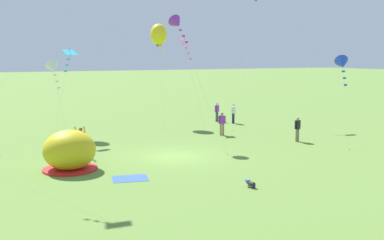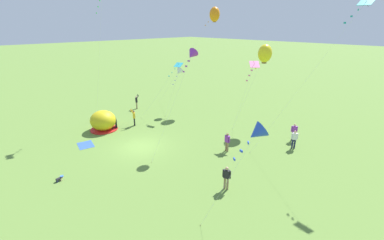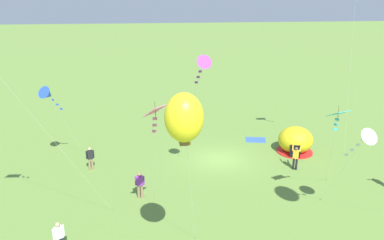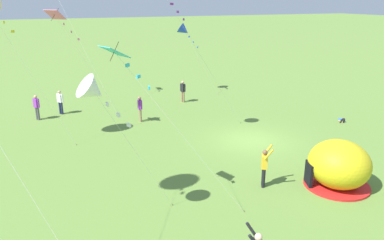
{
  "view_description": "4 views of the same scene",
  "coord_description": "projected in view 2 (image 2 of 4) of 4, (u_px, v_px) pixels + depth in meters",
  "views": [
    {
      "loc": [
        -10.39,
        -23.81,
        5.9
      ],
      "look_at": [
        1.31,
        0.4,
        2.03
      ],
      "focal_mm": 42.0,
      "sensor_mm": 36.0,
      "label": 1
    },
    {
      "loc": [
        18.43,
        -11.41,
        10.58
      ],
      "look_at": [
        2.06,
        4.5,
        1.99
      ],
      "focal_mm": 24.0,
      "sensor_mm": 36.0,
      "label": 2
    },
    {
      "loc": [
        5.62,
        25.55,
        11.83
      ],
      "look_at": [
        2.34,
        1.62,
        3.79
      ],
      "focal_mm": 35.0,
      "sensor_mm": 36.0,
      "label": 3
    },
    {
      "loc": [
        -17.33,
        11.07,
        7.86
      ],
      "look_at": [
        -1.56,
        4.4,
        2.29
      ],
      "focal_mm": 35.0,
      "sensor_mm": 36.0,
      "label": 4
    }
  ],
  "objects": [
    {
      "name": "kite_white",
      "position": [
        179.0,
        72.0,
        31.49
      ],
      "size": [
        1.04,
        3.38,
        5.6
      ],
      "color": "silver",
      "rests_on": "ground"
    },
    {
      "name": "kite_purple",
      "position": [
        192.0,
        55.0,
        22.16
      ],
      "size": [
        1.43,
        6.08,
        8.64
      ],
      "color": "silver",
      "rests_on": "ground"
    },
    {
      "name": "kite_cyan",
      "position": [
        177.0,
        67.0,
        29.82
      ],
      "size": [
        2.72,
        4.73,
        6.46
      ],
      "color": "silver",
      "rests_on": "ground"
    },
    {
      "name": "kite_pink",
      "position": [
        253.0,
        67.0,
        23.96
      ],
      "size": [
        1.17,
        4.32,
        7.38
      ],
      "color": "silver",
      "rests_on": "ground"
    },
    {
      "name": "kite_blue",
      "position": [
        257.0,
        133.0,
        13.09
      ],
      "size": [
        2.2,
        3.26,
        5.96
      ],
      "color": "silver",
      "rests_on": "ground"
    },
    {
      "name": "person_far_back",
      "position": [
        294.0,
        138.0,
        22.93
      ],
      "size": [
        0.49,
        0.42,
        1.72
      ],
      "color": "#1E2347",
      "rests_on": "ground"
    },
    {
      "name": "kite_teal",
      "position": [
        361.0,
        8.0,
        17.69
      ],
      "size": [
        5.8,
        4.93,
        12.34
      ],
      "color": "silver",
      "rests_on": "ground"
    },
    {
      "name": "kite_yellow",
      "position": [
        265.0,
        54.0,
        26.48
      ],
      "size": [
        1.67,
        4.24,
        8.63
      ],
      "color": "silver",
      "rests_on": "ground"
    },
    {
      "name": "ground_plane",
      "position": [
        141.0,
        147.0,
        23.54
      ],
      "size": [
        300.0,
        300.0,
        0.0
      ],
      "primitive_type": "plane",
      "color": "olive"
    },
    {
      "name": "person_arms_raised",
      "position": [
        134.0,
        117.0,
        28.12
      ],
      "size": [
        0.72,
        0.65,
        1.89
      ],
      "color": "black",
      "rests_on": "ground"
    },
    {
      "name": "popup_tent",
      "position": [
        103.0,
        121.0,
        26.99
      ],
      "size": [
        2.81,
        2.81,
        2.1
      ],
      "color": "gold",
      "rests_on": "ground"
    },
    {
      "name": "person_strolling",
      "position": [
        137.0,
        101.0,
        33.76
      ],
      "size": [
        0.72,
        0.63,
        1.89
      ],
      "color": "#8C7251",
      "rests_on": "ground"
    },
    {
      "name": "person_near_tent",
      "position": [
        227.0,
        141.0,
        22.41
      ],
      "size": [
        0.59,
        0.27,
        1.72
      ],
      "color": "#8C7251",
      "rests_on": "ground"
    },
    {
      "name": "picnic_blanket",
      "position": [
        86.0,
        145.0,
        23.87
      ],
      "size": [
        1.94,
        1.63,
        0.01
      ],
      "primitive_type": "cube",
      "rotation": [
        0.0,
        0.0,
        -0.21
      ],
      "color": "#3359A5",
      "rests_on": "ground"
    },
    {
      "name": "toddler_crawling",
      "position": [
        60.0,
        178.0,
        18.38
      ],
      "size": [
        0.3,
        0.55,
        0.32
      ],
      "color": "black",
      "rests_on": "ground"
    },
    {
      "name": "person_with_toddler",
      "position": [
        294.0,
        131.0,
        24.47
      ],
      "size": [
        0.52,
        0.4,
        1.72
      ],
      "color": "#4C4C51",
      "rests_on": "ground"
    },
    {
      "name": "person_watching_sky",
      "position": [
        226.0,
        177.0,
        17.19
      ],
      "size": [
        0.56,
        0.35,
        1.72
      ],
      "color": "#8C7251",
      "rests_on": "ground"
    },
    {
      "name": "kite_orange",
      "position": [
        215.0,
        14.0,
        32.61
      ],
      "size": [
        6.26,
        5.95,
        12.61
      ],
      "color": "silver",
      "rests_on": "ground"
    }
  ]
}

